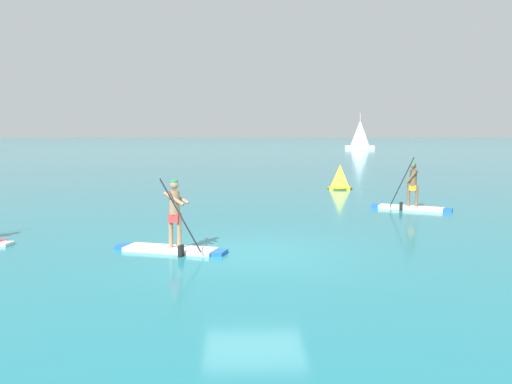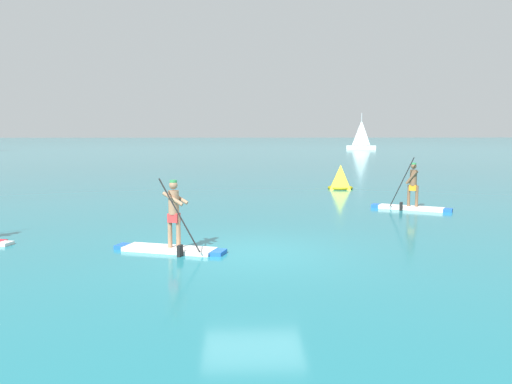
# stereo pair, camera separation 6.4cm
# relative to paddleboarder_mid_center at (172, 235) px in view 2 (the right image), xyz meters

# --- Properties ---
(ground) EXTENTS (440.00, 440.00, 0.00)m
(ground) POSITION_rel_paddleboarder_mid_center_xyz_m (2.02, -0.24, -0.40)
(ground) COLOR #1E727F
(paddleboarder_mid_center) EXTENTS (2.89, 1.46, 1.91)m
(paddleboarder_mid_center) POSITION_rel_paddleboarder_mid_center_xyz_m (0.00, 0.00, 0.00)
(paddleboarder_mid_center) COLOR white
(paddleboarder_mid_center) RESTS_ON ground
(paddleboarder_far_right) EXTENTS (2.79, 1.75, 2.03)m
(paddleboarder_far_right) POSITION_rel_paddleboarder_mid_center_xyz_m (8.27, 6.73, -0.01)
(paddleboarder_far_right) COLOR white
(paddleboarder_far_right) RESTS_ON ground
(race_marker_buoy) EXTENTS (1.48, 1.48, 1.25)m
(race_marker_buoy) POSITION_rel_paddleboarder_mid_center_xyz_m (7.00, 14.05, 0.15)
(race_marker_buoy) COLOR yellow
(race_marker_buoy) RESTS_ON ground
(sailboat_right_horizon) EXTENTS (4.88, 2.14, 5.87)m
(sailboat_right_horizon) POSITION_rel_paddleboarder_mid_center_xyz_m (22.11, 73.38, 0.34)
(sailboat_right_horizon) COLOR white
(sailboat_right_horizon) RESTS_ON ground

